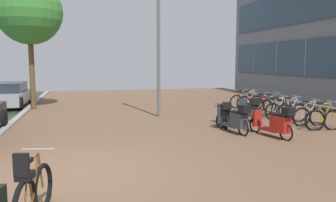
{
  "coord_description": "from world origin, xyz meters",
  "views": [
    {
      "loc": [
        0.15,
        -6.95,
        2.26
      ],
      "look_at": [
        2.43,
        1.93,
        1.18
      ],
      "focal_mm": 35.71,
      "sensor_mm": 36.0,
      "label": 1
    }
  ],
  "objects_px": {
    "bicycle_rack_04": "(272,107)",
    "parked_car_far": "(9,95)",
    "scooter_mid": "(225,115)",
    "street_tree": "(29,12)",
    "scooter_extra": "(276,123)",
    "lamp_post": "(158,29)",
    "bicycle_rack_03": "(279,110)",
    "bicycle_rack_00": "(324,120)",
    "bicycle_rack_01": "(310,116)",
    "bicycle_rack_05": "(264,105)",
    "bicycle_rack_02": "(292,113)",
    "scooter_near": "(235,119)",
    "scooter_far": "(250,110)",
    "bicycle_rack_06": "(250,103)",
    "bicycle_rack_07": "(242,101)",
    "bicycle_foreground": "(30,193)"
  },
  "relations": [
    {
      "from": "bicycle_rack_00",
      "to": "bicycle_rack_01",
      "type": "height_order",
      "value": "bicycle_rack_00"
    },
    {
      "from": "scooter_mid",
      "to": "bicycle_rack_02",
      "type": "bearing_deg",
      "value": 4.43
    },
    {
      "from": "bicycle_rack_06",
      "to": "parked_car_far",
      "type": "height_order",
      "value": "parked_car_far"
    },
    {
      "from": "scooter_mid",
      "to": "scooter_near",
      "type": "bearing_deg",
      "value": -95.21
    },
    {
      "from": "bicycle_rack_03",
      "to": "lamp_post",
      "type": "bearing_deg",
      "value": 159.31
    },
    {
      "from": "bicycle_rack_02",
      "to": "parked_car_far",
      "type": "xyz_separation_m",
      "value": [
        -11.25,
        7.66,
        0.22
      ]
    },
    {
      "from": "bicycle_rack_06",
      "to": "bicycle_rack_00",
      "type": "bearing_deg",
      "value": -88.22
    },
    {
      "from": "lamp_post",
      "to": "street_tree",
      "type": "distance_m",
      "value": 6.54
    },
    {
      "from": "scooter_mid",
      "to": "bicycle_rack_00",
      "type": "bearing_deg",
      "value": -24.98
    },
    {
      "from": "bicycle_rack_06",
      "to": "scooter_extra",
      "type": "xyz_separation_m",
      "value": [
        -2.02,
        -5.36,
        0.1
      ]
    },
    {
      "from": "parked_car_far",
      "to": "scooter_mid",
      "type": "bearing_deg",
      "value": -43.1
    },
    {
      "from": "bicycle_rack_06",
      "to": "bicycle_rack_02",
      "type": "bearing_deg",
      "value": -89.67
    },
    {
      "from": "bicycle_rack_00",
      "to": "scooter_far",
      "type": "relative_size",
      "value": 0.74
    },
    {
      "from": "parked_car_far",
      "to": "lamp_post",
      "type": "bearing_deg",
      "value": -37.61
    },
    {
      "from": "parked_car_far",
      "to": "bicycle_rack_00",
      "type": "bearing_deg",
      "value": -39.14
    },
    {
      "from": "scooter_extra",
      "to": "bicycle_rack_00",
      "type": "bearing_deg",
      "value": 14.79
    },
    {
      "from": "bicycle_rack_04",
      "to": "bicycle_rack_06",
      "type": "xyz_separation_m",
      "value": [
        -0.19,
        1.6,
        -0.0
      ]
    },
    {
      "from": "parked_car_far",
      "to": "scooter_extra",
      "type": "bearing_deg",
      "value": -46.85
    },
    {
      "from": "bicycle_rack_04",
      "to": "parked_car_far",
      "type": "height_order",
      "value": "parked_car_far"
    },
    {
      "from": "bicycle_rack_00",
      "to": "bicycle_rack_04",
      "type": "height_order",
      "value": "bicycle_rack_00"
    },
    {
      "from": "bicycle_rack_02",
      "to": "lamp_post",
      "type": "height_order",
      "value": "lamp_post"
    },
    {
      "from": "bicycle_rack_03",
      "to": "scooter_extra",
      "type": "xyz_separation_m",
      "value": [
        -2.01,
        -2.96,
        0.12
      ]
    },
    {
      "from": "bicycle_rack_02",
      "to": "bicycle_rack_03",
      "type": "relative_size",
      "value": 1.05
    },
    {
      "from": "scooter_near",
      "to": "bicycle_rack_02",
      "type": "bearing_deg",
      "value": 23.59
    },
    {
      "from": "lamp_post",
      "to": "scooter_mid",
      "type": "bearing_deg",
      "value": -57.54
    },
    {
      "from": "bicycle_foreground",
      "to": "bicycle_rack_03",
      "type": "xyz_separation_m",
      "value": [
        8.34,
        6.72,
        -0.06
      ]
    },
    {
      "from": "bicycle_rack_02",
      "to": "scooter_mid",
      "type": "relative_size",
      "value": 0.83
    },
    {
      "from": "bicycle_rack_04",
      "to": "scooter_mid",
      "type": "height_order",
      "value": "bicycle_rack_04"
    },
    {
      "from": "bicycle_rack_07",
      "to": "bicycle_rack_03",
      "type": "bearing_deg",
      "value": -90.0
    },
    {
      "from": "bicycle_rack_04",
      "to": "scooter_near",
      "type": "height_order",
      "value": "bicycle_rack_04"
    },
    {
      "from": "scooter_extra",
      "to": "bicycle_rack_07",
      "type": "bearing_deg",
      "value": 71.89
    },
    {
      "from": "scooter_mid",
      "to": "street_tree",
      "type": "height_order",
      "value": "street_tree"
    },
    {
      "from": "bicycle_rack_03",
      "to": "parked_car_far",
      "type": "xyz_separation_m",
      "value": [
        -11.23,
        6.87,
        0.25
      ]
    },
    {
      "from": "scooter_extra",
      "to": "scooter_mid",
      "type": "bearing_deg",
      "value": 112.07
    },
    {
      "from": "bicycle_rack_05",
      "to": "scooter_extra",
      "type": "distance_m",
      "value": 5.09
    },
    {
      "from": "bicycle_foreground",
      "to": "street_tree",
      "type": "distance_m",
      "value": 12.88
    },
    {
      "from": "bicycle_foreground",
      "to": "lamp_post",
      "type": "height_order",
      "value": "lamp_post"
    },
    {
      "from": "scooter_extra",
      "to": "parked_car_far",
      "type": "distance_m",
      "value": 13.48
    },
    {
      "from": "bicycle_rack_03",
      "to": "bicycle_rack_04",
      "type": "relative_size",
      "value": 0.96
    },
    {
      "from": "bicycle_rack_05",
      "to": "scooter_mid",
      "type": "xyz_separation_m",
      "value": [
        -3.06,
        -2.61,
        0.1
      ]
    },
    {
      "from": "bicycle_rack_01",
      "to": "bicycle_rack_05",
      "type": "height_order",
      "value": "bicycle_rack_01"
    },
    {
      "from": "bicycle_rack_00",
      "to": "bicycle_rack_05",
      "type": "xyz_separation_m",
      "value": [
        0.11,
        3.99,
        -0.03
      ]
    },
    {
      "from": "bicycle_rack_00",
      "to": "scooter_extra",
      "type": "distance_m",
      "value": 2.24
    },
    {
      "from": "bicycle_rack_01",
      "to": "scooter_near",
      "type": "bearing_deg",
      "value": -171.26
    },
    {
      "from": "lamp_post",
      "to": "street_tree",
      "type": "relative_size",
      "value": 1.07
    },
    {
      "from": "scooter_mid",
      "to": "parked_car_far",
      "type": "height_order",
      "value": "parked_car_far"
    },
    {
      "from": "bicycle_foreground",
      "to": "scooter_far",
      "type": "distance_m",
      "value": 9.53
    },
    {
      "from": "lamp_post",
      "to": "street_tree",
      "type": "height_order",
      "value": "lamp_post"
    },
    {
      "from": "bicycle_rack_03",
      "to": "scooter_far",
      "type": "xyz_separation_m",
      "value": [
        -1.38,
        -0.21,
        0.1
      ]
    },
    {
      "from": "parked_car_far",
      "to": "scooter_far",
      "type": "bearing_deg",
      "value": -35.72
    }
  ]
}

